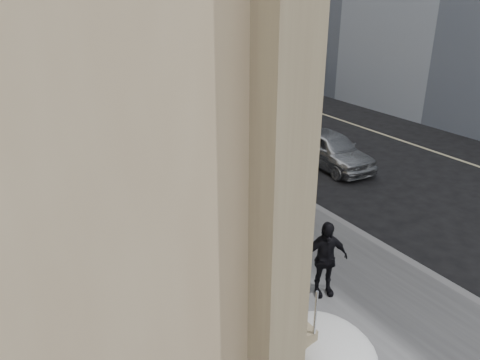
# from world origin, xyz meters

# --- Properties ---
(ground) EXTENTS (140.00, 140.00, 0.00)m
(ground) POSITION_xyz_m (0.00, 0.00, 0.00)
(ground) COLOR black
(ground) RESTS_ON ground
(sidewalk) EXTENTS (5.00, 80.00, 0.12)m
(sidewalk) POSITION_xyz_m (0.00, 10.00, 0.06)
(sidewalk) COLOR #49494B
(sidewalk) RESTS_ON ground
(curb) EXTENTS (0.24, 80.00, 0.12)m
(curb) POSITION_xyz_m (2.62, 10.00, 0.06)
(curb) COLOR slate
(curb) RESTS_ON ground
(lane_line) EXTENTS (0.15, 70.00, 0.01)m
(lane_line) POSITION_xyz_m (10.50, 10.00, 0.01)
(lane_line) COLOR #BFB78C
(lane_line) RESTS_ON ground
(far_podium) EXTENTS (2.00, 80.00, 4.00)m
(far_podium) POSITION_xyz_m (15.50, 10.00, 2.00)
(far_podium) COLOR #76664C
(far_podium) RESTS_ON ground
(streetlight_mid) EXTENTS (1.71, 0.24, 8.00)m
(streetlight_mid) POSITION_xyz_m (2.74, 14.00, 4.58)
(streetlight_mid) COLOR #2D2D30
(streetlight_mid) RESTS_ON ground
(streetlight_far) EXTENTS (1.71, 0.24, 8.00)m
(streetlight_far) POSITION_xyz_m (2.74, 34.00, 4.58)
(streetlight_far) COLOR #2D2D30
(streetlight_far) RESTS_ON ground
(traffic_signal) EXTENTS (4.10, 0.22, 6.00)m
(traffic_signal) POSITION_xyz_m (2.07, 22.00, 4.00)
(traffic_signal) COLOR #2D2D30
(traffic_signal) RESTS_ON ground
(snow_bank) EXTENTS (1.70, 18.10, 0.76)m
(snow_bank) POSITION_xyz_m (-1.42, 8.11, 0.47)
(snow_bank) COLOR silver
(snow_bank) RESTS_ON sidewalk
(mounted_horse_left) EXTENTS (1.29, 2.24, 2.56)m
(mounted_horse_left) POSITION_xyz_m (0.06, 5.28, 1.10)
(mounted_horse_left) COLOR #432314
(mounted_horse_left) RESTS_ON sidewalk
(mounted_horse_right) EXTENTS (1.82, 2.02, 2.71)m
(mounted_horse_right) POSITION_xyz_m (1.25, 4.32, 1.27)
(mounted_horse_right) COLOR #482E14
(mounted_horse_right) RESTS_ON sidewalk
(pedestrian) EXTENTS (1.15, 0.78, 1.81)m
(pedestrian) POSITION_xyz_m (-0.17, -0.37, 1.03)
(pedestrian) COLOR black
(pedestrian) RESTS_ON sidewalk
(car_silver) EXTENTS (1.84, 4.16, 1.39)m
(car_silver) POSITION_xyz_m (5.56, 5.92, 0.70)
(car_silver) COLOR #A4A8AC
(car_silver) RESTS_ON ground
(car_grey) EXTENTS (2.27, 5.27, 1.51)m
(car_grey) POSITION_xyz_m (10.83, 17.44, 0.76)
(car_grey) COLOR #4E4F54
(car_grey) RESTS_ON ground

